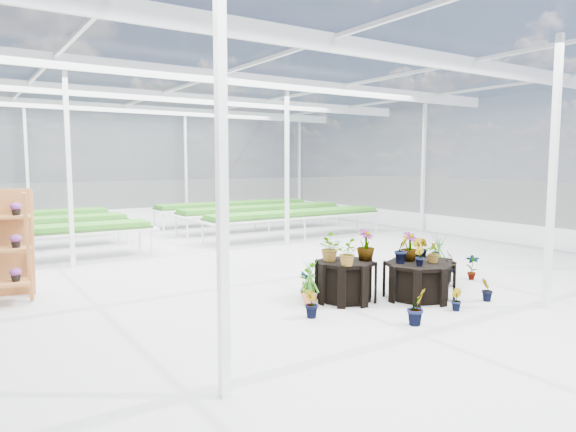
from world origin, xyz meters
TOP-DOWN VIEW (x-y plane):
  - ground_plane at (0.00, 0.00)m, footprint 24.00×24.00m
  - greenhouse_shell at (0.00, 0.00)m, footprint 18.00×24.00m
  - steel_frame at (0.00, 0.00)m, footprint 18.00×24.00m
  - nursery_benches at (0.00, 7.20)m, footprint 16.00×7.00m
  - plinth_tall at (0.46, -1.79)m, footprint 1.09×1.09m
  - plinth_mid at (1.66, -2.39)m, footprint 1.32×1.32m
  - plinth_low at (2.66, -1.69)m, footprint 1.28×1.28m
  - nursery_plants at (1.23, -1.80)m, footprint 4.90×2.63m

SIDE VIEW (x-z plane):
  - ground_plane at x=0.00m, z-range 0.00..0.00m
  - plinth_low at x=2.66m, z-range 0.00..0.48m
  - plinth_mid at x=1.66m, z-range 0.00..0.65m
  - plinth_tall at x=0.46m, z-range 0.00..0.72m
  - nursery_benches at x=0.00m, z-range 0.00..0.84m
  - nursery_plants at x=1.23m, z-range -0.05..1.23m
  - greenhouse_shell at x=0.00m, z-range 0.00..4.50m
  - steel_frame at x=0.00m, z-range 0.00..4.50m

